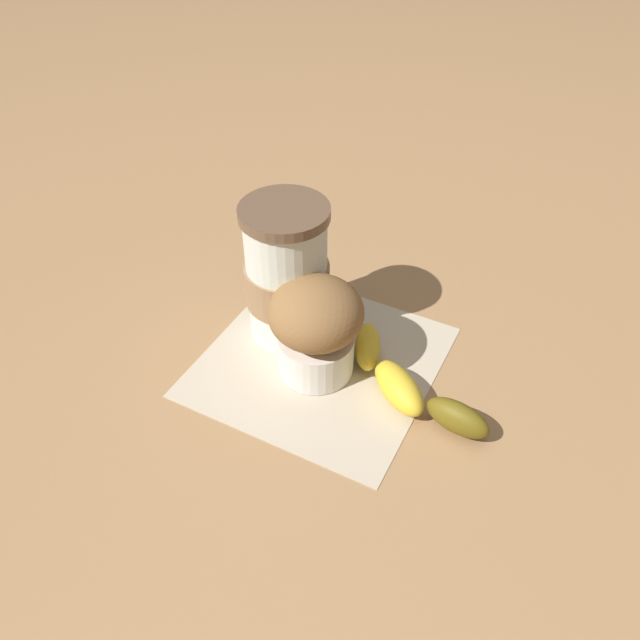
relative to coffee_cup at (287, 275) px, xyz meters
The scene contains 5 objects.
ground_plane 0.09m from the coffee_cup, 35.31° to the right, with size 3.00×3.00×0.00m, color #A87C51.
paper_napkin 0.09m from the coffee_cup, 35.31° to the right, with size 0.22×0.22×0.00m, color beige.
coffee_cup is the anchor object (origin of this frame).
muffin 0.07m from the coffee_cup, 41.87° to the right, with size 0.09×0.09×0.10m.
banana 0.15m from the coffee_cup, 19.59° to the right, with size 0.15×0.11×0.03m.
Camera 1 is at (0.15, -0.41, 0.44)m, focal length 35.00 mm.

